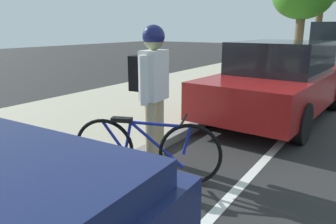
% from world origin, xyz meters
% --- Properties ---
extents(sidewalk, '(3.86, 34.37, 0.13)m').
position_xyz_m(sidewalk, '(3.97, 0.00, 0.06)').
color(sidewalk, '#B2AB92').
rests_on(sidewalk, ground).
extents(curb_edge, '(0.16, 34.37, 0.13)m').
position_xyz_m(curb_edge, '(1.96, 0.00, 0.06)').
color(curb_edge, gray).
rests_on(curb_edge, ground).
extents(lane_stripe_bike_edge, '(0.12, 34.37, 0.01)m').
position_xyz_m(lane_stripe_bike_edge, '(0.49, 0.00, 0.00)').
color(lane_stripe_bike_edge, white).
rests_on(lane_stripe_bike_edge, ground).
extents(parked_sedan_red_mid, '(2.03, 4.50, 1.52)m').
position_xyz_m(parked_sedan_red_mid, '(0.98, 3.22, 0.75)').
color(parked_sedan_red_mid, maroon).
rests_on(parked_sedan_red_mid, ground).
extents(bicycle_at_curb, '(1.66, 0.75, 0.79)m').
position_xyz_m(bicycle_at_curb, '(1.49, 6.98, 0.39)').
color(bicycle_at_curb, black).
rests_on(bicycle_at_curb, ground).
extents(cyclist_with_backpack, '(0.44, 0.62, 1.81)m').
position_xyz_m(cyclist_with_backpack, '(1.72, 6.54, 1.12)').
color(cyclist_with_backpack, '#C6B284').
rests_on(cyclist_with_backpack, ground).
extents(fire_hydrant, '(0.22, 0.22, 0.84)m').
position_xyz_m(fire_hydrant, '(2.39, 0.91, 0.55)').
color(fire_hydrant, red).
rests_on(fire_hydrant, sidewalk).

